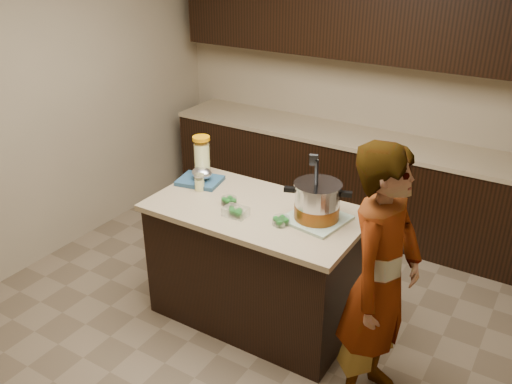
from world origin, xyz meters
TOP-DOWN VIEW (x-y plane):
  - ground_plane at (0.00, 0.00)m, footprint 4.00×4.00m
  - room_shell at (0.00, 0.00)m, footprint 4.04×4.04m
  - back_cabinets at (0.00, 1.74)m, footprint 3.60×0.63m
  - island at (0.00, 0.00)m, footprint 1.46×0.81m
  - dish_towel at (0.42, 0.06)m, footprint 0.41×0.41m
  - stock_pot at (0.42, 0.06)m, footprint 0.42×0.40m
  - lemonade_pitcher at (-0.62, 0.23)m, footprint 0.15×0.15m
  - mason_jar at (-0.50, 0.03)m, footprint 0.09×0.09m
  - broccoli_tub_left at (-0.19, -0.05)m, footprint 0.12×0.12m
  - broccoli_tub_right at (0.26, -0.11)m, footprint 0.12×0.12m
  - broccoli_tub_rect at (-0.06, -0.16)m, footprint 0.16×0.12m
  - blue_tray at (-0.56, 0.13)m, footprint 0.35×0.30m
  - person at (0.99, -0.28)m, footprint 0.45×0.64m

SIDE VIEW (x-z plane):
  - ground_plane at x=0.00m, z-range 0.00..0.00m
  - island at x=0.00m, z-range 0.00..0.90m
  - person at x=0.99m, z-range 0.00..1.66m
  - dish_towel at x=0.42m, z-range 0.90..0.92m
  - broccoli_tub_left at x=-0.19m, z-range 0.90..0.95m
  - broccoli_tub_right at x=0.26m, z-range 0.90..0.95m
  - broccoli_tub_rect at x=-0.06m, z-range 0.90..0.95m
  - blue_tray at x=-0.56m, z-range 0.88..1.00m
  - back_cabinets at x=0.00m, z-range -0.22..2.10m
  - mason_jar at x=-0.50m, z-range 0.89..1.02m
  - stock_pot at x=0.42m, z-range 0.80..1.24m
  - lemonade_pitcher at x=-0.62m, z-range 0.89..1.20m
  - room_shell at x=0.00m, z-range 0.35..3.07m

